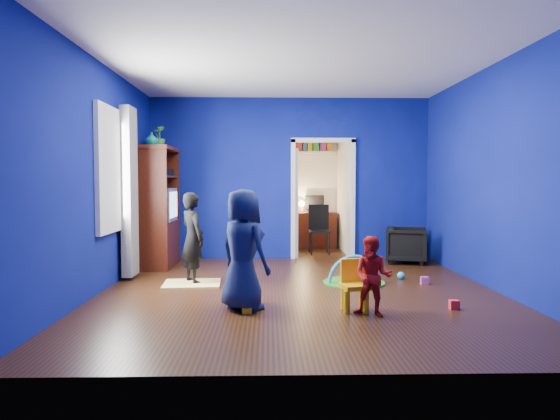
{
  "coord_description": "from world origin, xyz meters",
  "views": [
    {
      "loc": [
        -0.39,
        -6.25,
        1.38
      ],
      "look_at": [
        -0.23,
        0.4,
        1.01
      ],
      "focal_mm": 32.0,
      "sensor_mm": 36.0,
      "label": 1
    }
  ],
  "objects_px": {
    "armchair": "(407,245)",
    "play_mat": "(354,282)",
    "hopper_ball": "(240,288)",
    "tv_armoire": "(157,207)",
    "toddler_red": "(373,276)",
    "crt_tv": "(159,205)",
    "child_black": "(193,238)",
    "vase": "(152,139)",
    "study_desk": "(315,230)",
    "child_navy": "(243,250)",
    "kid_chair": "(355,288)",
    "folding_chair": "(320,230)"
  },
  "relations": [
    {
      "from": "armchair",
      "to": "play_mat",
      "type": "xyz_separation_m",
      "value": [
        -1.2,
        -1.71,
        -0.3
      ]
    },
    {
      "from": "hopper_ball",
      "to": "play_mat",
      "type": "xyz_separation_m",
      "value": [
        1.49,
        1.14,
        -0.17
      ]
    },
    {
      "from": "play_mat",
      "to": "tv_armoire",
      "type": "bearing_deg",
      "value": 153.83
    },
    {
      "from": "toddler_red",
      "to": "crt_tv",
      "type": "xyz_separation_m",
      "value": [
        -2.87,
        3.15,
        0.6
      ]
    },
    {
      "from": "armchair",
      "to": "tv_armoire",
      "type": "relative_size",
      "value": 0.35
    },
    {
      "from": "child_black",
      "to": "toddler_red",
      "type": "xyz_separation_m",
      "value": [
        2.11,
        -1.72,
        -0.21
      ]
    },
    {
      "from": "vase",
      "to": "hopper_ball",
      "type": "height_order",
      "value": "vase"
    },
    {
      "from": "vase",
      "to": "child_black",
      "type": "bearing_deg",
      "value": -54.77
    },
    {
      "from": "play_mat",
      "to": "vase",
      "type": "bearing_deg",
      "value": 158.62
    },
    {
      "from": "vase",
      "to": "tv_armoire",
      "type": "distance_m",
      "value": 1.13
    },
    {
      "from": "vase",
      "to": "study_desk",
      "type": "xyz_separation_m",
      "value": [
        2.82,
        2.59,
        -1.69
      ]
    },
    {
      "from": "armchair",
      "to": "toddler_red",
      "type": "distance_m",
      "value": 3.63
    },
    {
      "from": "vase",
      "to": "crt_tv",
      "type": "distance_m",
      "value": 1.09
    },
    {
      "from": "child_navy",
      "to": "vase",
      "type": "height_order",
      "value": "vase"
    },
    {
      "from": "child_black",
      "to": "vase",
      "type": "xyz_separation_m",
      "value": [
        -0.8,
        1.13,
        1.44
      ]
    },
    {
      "from": "kid_chair",
      "to": "child_navy",
      "type": "bearing_deg",
      "value": 163.27
    },
    {
      "from": "crt_tv",
      "to": "folding_chair",
      "type": "height_order",
      "value": "crt_tv"
    },
    {
      "from": "hopper_ball",
      "to": "folding_chair",
      "type": "xyz_separation_m",
      "value": [
        1.31,
        3.95,
        0.28
      ]
    },
    {
      "from": "play_mat",
      "to": "folding_chair",
      "type": "xyz_separation_m",
      "value": [
        -0.18,
        2.81,
        0.45
      ]
    },
    {
      "from": "vase",
      "to": "crt_tv",
      "type": "xyz_separation_m",
      "value": [
        0.04,
        0.3,
        -1.05
      ]
    },
    {
      "from": "hopper_ball",
      "to": "folding_chair",
      "type": "bearing_deg",
      "value": 71.64
    },
    {
      "from": "crt_tv",
      "to": "tv_armoire",
      "type": "bearing_deg",
      "value": 180.0
    },
    {
      "from": "child_navy",
      "to": "tv_armoire",
      "type": "distance_m",
      "value": 3.28
    },
    {
      "from": "folding_chair",
      "to": "play_mat",
      "type": "bearing_deg",
      "value": -86.27
    },
    {
      "from": "kid_chair",
      "to": "study_desk",
      "type": "height_order",
      "value": "study_desk"
    },
    {
      "from": "tv_armoire",
      "to": "crt_tv",
      "type": "xyz_separation_m",
      "value": [
        0.04,
        0.0,
        0.04
      ]
    },
    {
      "from": "armchair",
      "to": "hopper_ball",
      "type": "relative_size",
      "value": 1.86
    },
    {
      "from": "study_desk",
      "to": "armchair",
      "type": "bearing_deg",
      "value": -56.07
    },
    {
      "from": "tv_armoire",
      "to": "study_desk",
      "type": "height_order",
      "value": "tv_armoire"
    },
    {
      "from": "tv_armoire",
      "to": "child_black",
      "type": "bearing_deg",
      "value": -60.83
    },
    {
      "from": "hopper_ball",
      "to": "child_black",
      "type": "bearing_deg",
      "value": 120.93
    },
    {
      "from": "child_navy",
      "to": "folding_chair",
      "type": "distance_m",
      "value": 4.39
    },
    {
      "from": "child_navy",
      "to": "crt_tv",
      "type": "bearing_deg",
      "value": -18.06
    },
    {
      "from": "hopper_ball",
      "to": "study_desk",
      "type": "height_order",
      "value": "study_desk"
    },
    {
      "from": "child_navy",
      "to": "hopper_ball",
      "type": "bearing_deg",
      "value": -34.67
    },
    {
      "from": "study_desk",
      "to": "hopper_ball",
      "type": "bearing_deg",
      "value": -104.95
    },
    {
      "from": "child_black",
      "to": "toddler_red",
      "type": "bearing_deg",
      "value": -164.63
    },
    {
      "from": "toddler_red",
      "to": "folding_chair",
      "type": "bearing_deg",
      "value": 113.3
    },
    {
      "from": "tv_armoire",
      "to": "study_desk",
      "type": "xyz_separation_m",
      "value": [
        2.82,
        2.29,
        -0.6
      ]
    },
    {
      "from": "child_navy",
      "to": "toddler_red",
      "type": "bearing_deg",
      "value": -147.88
    },
    {
      "from": "play_mat",
      "to": "hopper_ball",
      "type": "bearing_deg",
      "value": -142.63
    },
    {
      "from": "child_navy",
      "to": "tv_armoire",
      "type": "height_order",
      "value": "tv_armoire"
    },
    {
      "from": "play_mat",
      "to": "kid_chair",
      "type": "bearing_deg",
      "value": -99.45
    },
    {
      "from": "toddler_red",
      "to": "tv_armoire",
      "type": "distance_m",
      "value": 4.32
    },
    {
      "from": "child_navy",
      "to": "play_mat",
      "type": "bearing_deg",
      "value": -92.05
    },
    {
      "from": "tv_armoire",
      "to": "play_mat",
      "type": "bearing_deg",
      "value": -26.17
    },
    {
      "from": "study_desk",
      "to": "play_mat",
      "type": "bearing_deg",
      "value": -87.22
    },
    {
      "from": "kid_chair",
      "to": "study_desk",
      "type": "distance_m",
      "value": 5.25
    },
    {
      "from": "crt_tv",
      "to": "play_mat",
      "type": "height_order",
      "value": "crt_tv"
    },
    {
      "from": "armchair",
      "to": "play_mat",
      "type": "distance_m",
      "value": 2.11
    }
  ]
}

